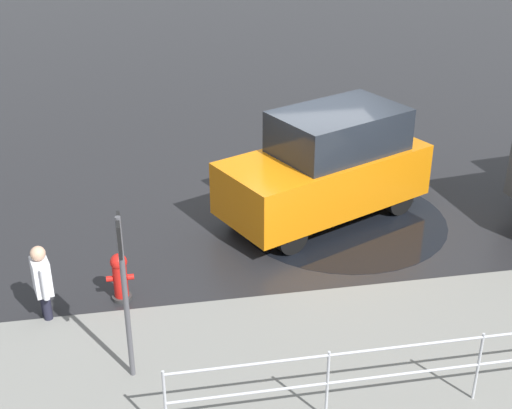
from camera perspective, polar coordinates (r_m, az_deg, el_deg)
name	(u,v)px	position (r m, az deg, el deg)	size (l,w,h in m)	color
ground_plane	(315,214)	(13.69, 4.77, -0.77)	(60.00, 60.00, 0.00)	black
kerb_strip	(391,349)	(10.32, 10.76, -11.33)	(24.00, 3.20, 0.04)	slate
moving_hatchback	(328,166)	(13.22, 5.75, 3.08)	(4.25, 3.16, 2.06)	orange
fire_hydrant	(120,277)	(11.17, -10.82, -5.72)	(0.42, 0.31, 0.80)	red
pedestrian	(42,279)	(10.86, -16.76, -5.72)	(0.33, 0.55, 1.22)	silver
sign_post	(123,276)	(8.95, -10.57, -5.64)	(0.07, 0.44, 2.40)	#4C4C51
puddle_patch	(342,219)	(13.55, 6.90, -1.18)	(3.91, 3.91, 0.01)	black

